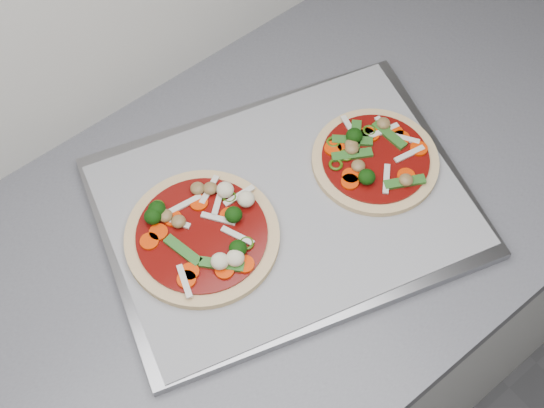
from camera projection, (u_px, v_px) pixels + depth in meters
base_cabinet at (223, 383)px, 1.41m from camera, size 3.60×0.60×0.86m
countertop at (205, 277)px, 1.02m from camera, size 3.60×0.60×0.04m
baking_tray at (285, 208)px, 1.05m from camera, size 0.58×0.49×0.02m
parchment at (285, 204)px, 1.04m from camera, size 0.55×0.46×0.00m
pizza_left at (203, 234)px, 1.00m from camera, size 0.26×0.26×0.04m
pizza_right at (374, 158)px, 1.07m from camera, size 0.20×0.20×0.03m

